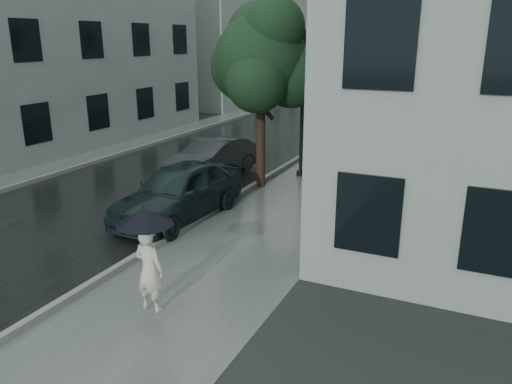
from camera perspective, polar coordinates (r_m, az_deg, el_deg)
The scene contains 14 objects.
ground at distance 9.93m, azimuth -9.24°, elevation -11.20°, with size 120.00×120.00×0.00m, color black.
sidewalk at distance 20.30m, azimuth 10.51°, elevation 3.59°, with size 3.50×60.00×0.01m, color slate.
kerb_near at distance 20.79m, azimuth 5.64°, elevation 4.31°, with size 0.15×60.00×0.15m, color slate.
asphalt_road at distance 22.17m, azimuth -2.95°, elevation 4.99°, with size 6.85×60.00×0.00m, color black.
kerb_far at distance 23.95m, azimuth -10.43°, elevation 5.83°, with size 0.15×60.00×0.15m, color slate.
sidewalk_far at distance 24.50m, azimuth -12.21°, elevation 5.81°, with size 1.70×60.00×0.01m, color #4C5451.
building_near at distance 26.67m, azimuth 26.73°, elevation 15.07°, with size 7.02×36.00×9.00m.
building_far_b at distance 41.66m, azimuth -2.12°, elevation 16.27°, with size 7.02×18.00×8.00m.
pedestrian at distance 9.07m, azimuth -12.10°, elevation -8.69°, with size 0.57×0.37×1.56m, color beige.
umbrella at distance 8.65m, azimuth -12.64°, elevation -2.78°, with size 1.12×1.12×1.05m.
street_tree at distance 15.90m, azimuth 0.74°, elevation 14.91°, with size 3.75×3.40×5.88m.
lamp_post at distance 17.31m, azimuth 4.87°, elevation 11.22°, with size 0.85×0.35×5.06m.
car_near at distance 13.54m, azimuth -8.76°, elevation 0.10°, with size 1.76×4.38×1.49m, color black.
car_far at distance 17.62m, azimuth -4.91°, elevation 3.94°, with size 1.38×3.97×1.31m, color #212426.
Camera 1 is at (5.03, -7.16, 4.69)m, focal length 35.00 mm.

